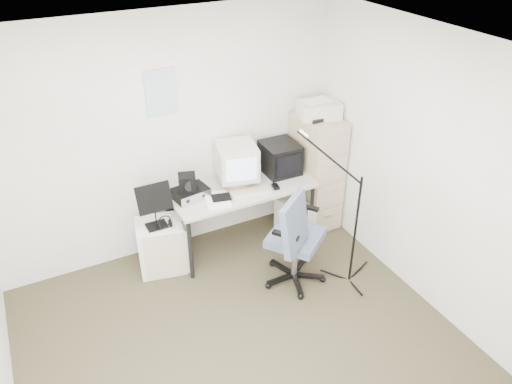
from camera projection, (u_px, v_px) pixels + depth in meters
name	position (u px, v px, depth m)	size (l,w,h in m)	color
floor	(250.00, 356.00, 4.22)	(3.60, 3.60, 0.01)	#393424
ceiling	(247.00, 63.00, 2.91)	(3.60, 3.60, 0.01)	white
wall_back	(167.00, 140.00, 4.93)	(3.60, 0.02, 2.50)	white
wall_right	(436.00, 179.00, 4.27)	(0.02, 3.60, 2.50)	white
wall_calendar	(161.00, 92.00, 4.65)	(0.30, 0.02, 0.44)	white
filing_cabinet	(316.00, 171.00, 5.62)	(0.40, 0.60, 1.30)	#C5B68A
printer	(319.00, 110.00, 5.25)	(0.43, 0.29, 0.17)	silver
desk	(241.00, 215.00, 5.37)	(1.50, 0.70, 0.73)	#97988E
crt_monitor	(237.00, 164.00, 5.13)	(0.39, 0.41, 0.43)	silver
crt_tv	(280.00, 158.00, 5.36)	(0.37, 0.39, 0.33)	black
desk_speaker	(256.00, 169.00, 5.34)	(0.08, 0.08, 0.14)	beige
keyboard	(251.00, 192.00, 5.06)	(0.41, 0.14, 0.02)	silver
mouse	(275.00, 187.00, 5.14)	(0.06, 0.10, 0.03)	black
radio_receiver	(190.00, 193.00, 4.97)	(0.34, 0.24, 0.10)	black
radio_speaker	(187.00, 182.00, 4.88)	(0.17, 0.16, 0.17)	black
papers	(218.00, 200.00, 4.93)	(0.23, 0.31, 0.02)	white
pc_tower	(295.00, 219.00, 5.57)	(0.20, 0.46, 0.43)	silver
office_chair	(296.00, 236.00, 4.76)	(0.62, 0.62, 1.08)	#3E4D68
side_cart	(161.00, 246.00, 5.05)	(0.45, 0.36, 0.56)	silver
music_stand	(154.00, 205.00, 4.73)	(0.33, 0.18, 0.49)	black
headphones	(165.00, 224.00, 4.81)	(0.15, 0.15, 0.03)	black
mic_stand	(357.00, 215.00, 4.63)	(0.02, 0.02, 1.55)	black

